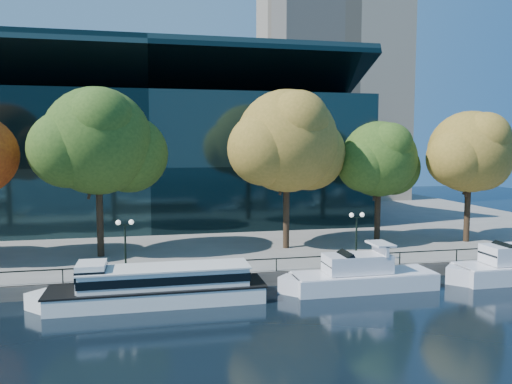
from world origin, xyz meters
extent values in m
plane|color=black|center=(0.00, 0.00, 0.00)|extent=(160.00, 160.00, 0.00)
cube|color=slate|center=(0.00, 36.50, 0.50)|extent=(90.00, 67.00, 1.00)
cube|color=#47443F|center=(0.00, 3.05, 0.50)|extent=(90.00, 0.25, 1.00)
cube|color=black|center=(0.00, 3.25, 1.95)|extent=(88.20, 0.08, 0.08)
cube|color=black|center=(0.00, 3.25, 1.45)|extent=(0.07, 0.07, 0.90)
cube|color=black|center=(-4.00, 32.00, 8.00)|extent=(50.00, 24.00, 16.00)
cube|color=black|center=(-4.00, 28.00, 17.50)|extent=(50.00, 17.14, 7.86)
cube|color=tan|center=(28.00, 55.00, 32.50)|extent=(22.00, 22.00, 65.00)
cube|color=white|center=(-3.69, 0.66, 0.54)|extent=(13.80, 3.35, 1.08)
cube|color=black|center=(-3.69, 0.66, 1.10)|extent=(14.08, 3.42, 0.12)
cube|color=white|center=(-10.59, 0.66, 0.54)|extent=(2.77, 2.77, 1.08)
cube|color=white|center=(-3.20, 0.66, 1.73)|extent=(10.77, 2.75, 1.18)
cube|color=black|center=(-3.20, 0.66, 1.77)|extent=(10.91, 2.82, 0.54)
cube|color=white|center=(-3.20, 0.66, 2.37)|extent=(11.04, 2.88, 0.10)
cube|color=white|center=(-7.83, 0.66, 2.02)|extent=(1.77, 2.35, 1.77)
cube|color=black|center=(-7.83, 0.66, 2.22)|extent=(1.82, 2.41, 0.69)
cube|color=white|center=(10.84, 0.74, 0.59)|extent=(10.40, 2.97, 1.19)
cube|color=white|center=(5.64, 0.74, 0.59)|extent=(2.28, 2.28, 1.19)
cube|color=white|center=(10.84, 0.74, 1.21)|extent=(10.19, 2.91, 0.08)
cube|color=white|center=(10.32, 0.74, 1.93)|extent=(4.68, 2.23, 1.29)
cube|color=black|center=(8.97, 0.74, 2.03)|extent=(2.05, 2.14, 1.62)
cube|color=white|center=(12.09, 0.74, 2.87)|extent=(0.25, 2.32, 0.79)
cube|color=white|center=(12.09, 0.74, 3.27)|extent=(1.39, 2.32, 0.15)
cube|color=white|center=(18.51, 0.43, 0.64)|extent=(2.36, 2.36, 1.28)
cube|color=white|center=(22.84, 0.43, 2.09)|extent=(4.33, 2.25, 1.39)
cube|color=black|center=(21.59, 0.43, 2.19)|extent=(1.96, 2.16, 1.62)
cylinder|color=black|center=(-8.22, 11.24, 4.87)|extent=(0.56, 0.56, 7.74)
cylinder|color=black|center=(-7.72, 11.44, 7.91)|extent=(1.22, 1.85, 3.87)
cylinder|color=black|center=(-8.62, 10.94, 7.63)|extent=(1.12, 1.27, 3.46)
sphere|color=#2B4A17|center=(-8.22, 11.24, 10.67)|extent=(8.89, 8.89, 8.89)
sphere|color=#2B4A17|center=(-5.78, 12.57, 9.56)|extent=(6.67, 6.67, 6.67)
sphere|color=#2B4A17|center=(-10.44, 10.35, 10.01)|extent=(6.22, 6.22, 6.22)
sphere|color=#2B4A17|center=(-7.78, 9.46, 12.23)|extent=(5.34, 5.34, 5.34)
cylinder|color=black|center=(7.97, 11.25, 4.87)|extent=(0.56, 0.56, 7.75)
cylinder|color=black|center=(8.47, 11.45, 7.92)|extent=(1.22, 1.85, 3.87)
cylinder|color=black|center=(7.57, 10.95, 7.64)|extent=(1.12, 1.27, 3.46)
sphere|color=olive|center=(7.97, 11.25, 10.69)|extent=(9.17, 9.17, 9.17)
sphere|color=olive|center=(10.50, 12.62, 9.54)|extent=(6.88, 6.88, 6.88)
sphere|color=olive|center=(5.68, 10.33, 10.00)|extent=(6.42, 6.42, 6.42)
sphere|color=olive|center=(8.43, 9.41, 12.29)|extent=(5.50, 5.50, 5.50)
cylinder|color=black|center=(17.42, 12.27, 4.20)|extent=(0.56, 0.56, 6.40)
cylinder|color=black|center=(17.92, 12.47, 6.71)|extent=(1.07, 1.59, 3.22)
cylinder|color=black|center=(17.02, 11.97, 6.48)|extent=(0.98, 1.11, 2.87)
sphere|color=#2B4A17|center=(17.42, 12.27, 9.00)|extent=(7.21, 7.21, 7.21)
sphere|color=#2B4A17|center=(19.40, 13.35, 8.10)|extent=(5.41, 5.41, 5.41)
sphere|color=#2B4A17|center=(15.61, 11.55, 8.46)|extent=(5.05, 5.05, 5.05)
sphere|color=#2B4A17|center=(17.78, 10.83, 10.26)|extent=(4.32, 4.32, 4.32)
cylinder|color=black|center=(25.91, 10.46, 4.47)|extent=(0.56, 0.56, 6.95)
cylinder|color=black|center=(26.41, 10.66, 7.21)|extent=(1.13, 1.70, 3.48)
cylinder|color=black|center=(25.51, 10.16, 6.96)|extent=(1.04, 1.17, 3.11)
sphere|color=olive|center=(25.91, 10.46, 9.69)|extent=(7.77, 7.77, 7.77)
sphere|color=olive|center=(28.04, 11.63, 8.72)|extent=(5.83, 5.83, 5.83)
sphere|color=olive|center=(23.96, 9.69, 9.10)|extent=(5.44, 5.44, 5.44)
sphere|color=olive|center=(26.29, 8.91, 11.05)|extent=(4.66, 4.66, 4.66)
cylinder|color=black|center=(-5.89, 4.50, 2.80)|extent=(0.14, 0.14, 3.60)
cube|color=black|center=(-5.89, 4.50, 4.65)|extent=(0.90, 0.06, 0.06)
sphere|color=white|center=(-6.34, 4.50, 4.85)|extent=(0.36, 0.36, 0.36)
sphere|color=white|center=(-5.44, 4.50, 4.85)|extent=(0.36, 0.36, 0.36)
cylinder|color=black|center=(11.87, 4.50, 2.80)|extent=(0.14, 0.14, 3.60)
cube|color=black|center=(11.87, 4.50, 4.65)|extent=(0.90, 0.06, 0.06)
sphere|color=white|center=(11.42, 4.50, 4.85)|extent=(0.36, 0.36, 0.36)
sphere|color=white|center=(12.32, 4.50, 4.85)|extent=(0.36, 0.36, 0.36)
camera|label=1|loc=(-4.11, -31.94, 10.42)|focal=35.00mm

